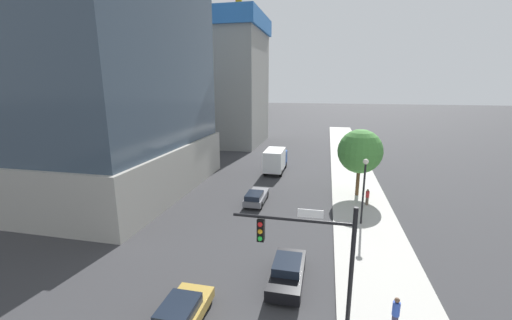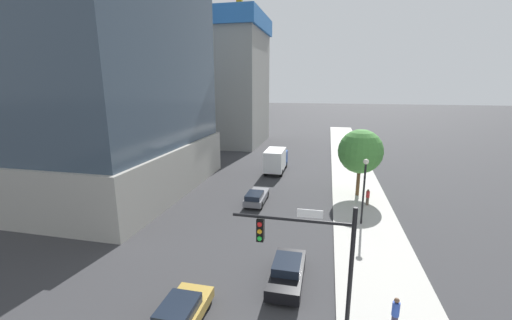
# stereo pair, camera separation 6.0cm
# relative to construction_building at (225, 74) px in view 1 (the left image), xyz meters

# --- Properties ---
(sidewalk) EXTENTS (5.39, 120.00, 0.15)m
(sidewalk) POSITION_rel_construction_building_xyz_m (23.31, -31.38, -13.28)
(sidewalk) COLOR #B2AFA8
(sidewalk) RESTS_ON ground
(construction_building) EXTENTS (15.33, 17.91, 33.23)m
(construction_building) POSITION_rel_construction_building_xyz_m (0.00, 0.00, 0.00)
(construction_building) COLOR gray
(construction_building) RESTS_ON ground
(traffic_light_pole) EXTENTS (5.37, 0.48, 6.28)m
(traffic_light_pole) POSITION_rel_construction_building_xyz_m (19.26, -47.46, -9.01)
(traffic_light_pole) COLOR black
(traffic_light_pole) RESTS_ON sidewalk
(street_lamp) EXTENTS (0.44, 0.44, 5.51)m
(street_lamp) POSITION_rel_construction_building_xyz_m (22.85, -34.60, -9.57)
(street_lamp) COLOR black
(street_lamp) RESTS_ON sidewalk
(street_tree) EXTENTS (4.48, 4.48, 6.91)m
(street_tree) POSITION_rel_construction_building_xyz_m (23.12, -27.37, -8.55)
(street_tree) COLOR brown
(street_tree) RESTS_ON sidewalk
(car_gold) EXTENTS (1.88, 4.33, 1.37)m
(car_gold) POSITION_rel_construction_building_xyz_m (13.28, -48.43, -12.66)
(car_gold) COLOR #AD8938
(car_gold) RESTS_ON ground
(car_gray) EXTENTS (1.73, 4.52, 1.35)m
(car_gray) POSITION_rel_construction_building_xyz_m (13.28, -31.74, -12.65)
(car_gray) COLOR slate
(car_gray) RESTS_ON ground
(car_black) EXTENTS (1.86, 4.68, 1.45)m
(car_black) POSITION_rel_construction_building_xyz_m (17.84, -43.80, -12.63)
(car_black) COLOR black
(car_black) RESTS_ON ground
(box_truck) EXTENTS (2.34, 6.51, 3.19)m
(box_truck) POSITION_rel_construction_building_xyz_m (13.28, -19.90, -11.60)
(box_truck) COLOR #1E4799
(box_truck) RESTS_ON ground
(pedestrian_blue_shirt) EXTENTS (0.34, 0.34, 1.78)m
(pedestrian_blue_shirt) POSITION_rel_construction_building_xyz_m (23.19, -46.66, -12.29)
(pedestrian_blue_shirt) COLOR #38334C
(pedestrian_blue_shirt) RESTS_ON sidewalk
(pedestrian_red_shirt) EXTENTS (0.34, 0.34, 1.57)m
(pedestrian_red_shirt) POSITION_rel_construction_building_xyz_m (23.82, -30.10, -12.41)
(pedestrian_red_shirt) COLOR brown
(pedestrian_red_shirt) RESTS_ON sidewalk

